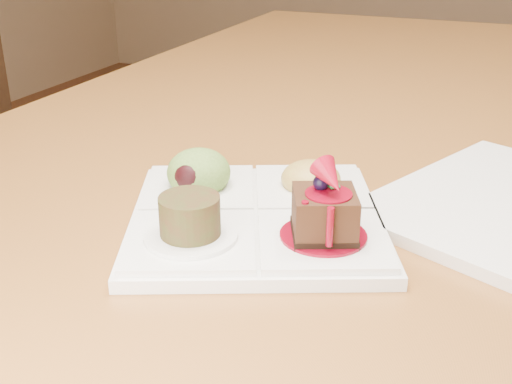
% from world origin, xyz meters
% --- Properties ---
extents(dining_table, '(1.00, 1.80, 0.75)m').
position_xyz_m(dining_table, '(0.00, 0.00, 0.68)').
color(dining_table, brown).
rests_on(dining_table, ground).
extents(sampler_plate, '(0.30, 0.30, 0.09)m').
position_xyz_m(sampler_plate, '(-0.02, -0.41, 0.77)').
color(sampler_plate, white).
rests_on(sampler_plate, dining_table).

